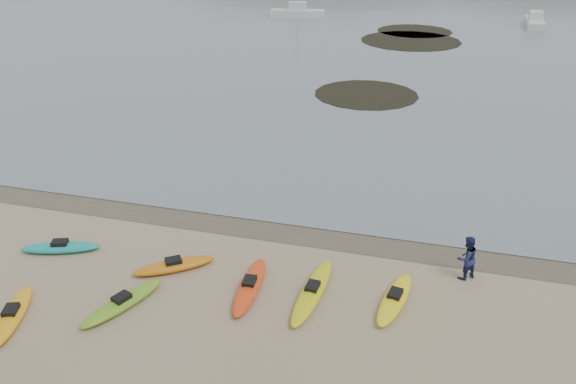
% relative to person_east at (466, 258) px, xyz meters
% --- Properties ---
extents(ground, '(600.00, 600.00, 0.00)m').
position_rel_person_east_xyz_m(ground, '(-6.81, 1.90, -0.81)').
color(ground, tan).
rests_on(ground, ground).
extents(wet_sand, '(60.00, 60.00, 0.00)m').
position_rel_person_east_xyz_m(wet_sand, '(-6.81, 1.60, -0.80)').
color(wet_sand, brown).
rests_on(wet_sand, ground).
extents(kayaks, '(24.65, 10.01, 0.34)m').
position_rel_person_east_xyz_m(kayaks, '(-7.85, -2.68, -0.64)').
color(kayaks, yellow).
rests_on(kayaks, ground).
extents(person_east, '(1.00, 0.97, 1.62)m').
position_rel_person_east_xyz_m(person_east, '(0.00, 0.00, 0.00)').
color(person_east, navy).
rests_on(person_east, ground).
extents(kelp_mats, '(10.07, 31.53, 0.04)m').
position_rel_person_east_xyz_m(kelp_mats, '(-5.05, 36.40, -0.78)').
color(kelp_mats, black).
rests_on(kelp_mats, water).
extents(far_hills, '(550.00, 135.00, 80.00)m').
position_rel_person_east_xyz_m(far_hills, '(32.57, 195.87, -16.74)').
color(far_hills, '#384235').
rests_on(far_hills, ground).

